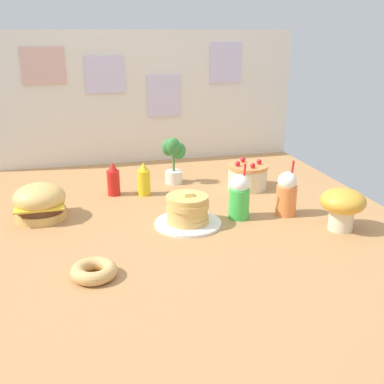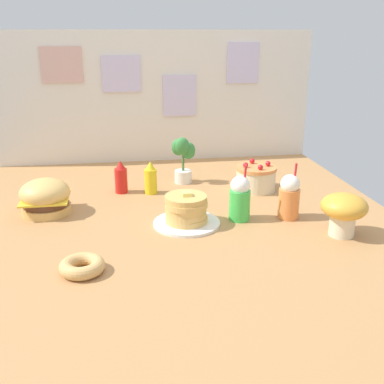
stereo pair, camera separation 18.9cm
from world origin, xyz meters
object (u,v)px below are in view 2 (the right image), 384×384
(layer_cake, at_px, (256,178))
(ketchup_bottle, at_px, (121,178))
(mustard_bottle, at_px, (151,179))
(mushroom_stool, at_px, (344,210))
(burger, at_px, (45,197))
(potted_plant, at_px, (183,158))
(cream_soda_cup, at_px, (240,198))
(donut_pink_glaze, at_px, (82,266))
(pancake_stack, at_px, (186,212))
(orange_float_cup, at_px, (289,197))

(layer_cake, relative_size, ketchup_bottle, 1.25)
(layer_cake, height_order, mustard_bottle, mustard_bottle)
(ketchup_bottle, bearing_deg, mushroom_stool, -37.79)
(burger, relative_size, potted_plant, 0.87)
(ketchup_bottle, xyz_separation_m, mustard_bottle, (0.15, -0.04, 0.00))
(mustard_bottle, bearing_deg, burger, -158.08)
(burger, bearing_deg, cream_soda_cup, -14.18)
(ketchup_bottle, height_order, donut_pink_glaze, ketchup_bottle)
(mustard_bottle, xyz_separation_m, donut_pink_glaze, (-0.31, -0.81, -0.05))
(pancake_stack, relative_size, orange_float_cup, 1.13)
(pancake_stack, height_order, mushroom_stool, mushroom_stool)
(layer_cake, distance_m, orange_float_cup, 0.41)
(pancake_stack, distance_m, orange_float_cup, 0.47)
(donut_pink_glaze, distance_m, potted_plant, 1.10)
(cream_soda_cup, distance_m, orange_float_cup, 0.23)
(ketchup_bottle, distance_m, mustard_bottle, 0.16)
(pancake_stack, distance_m, donut_pink_glaze, 0.57)
(burger, height_order, cream_soda_cup, cream_soda_cup)
(layer_cake, xyz_separation_m, cream_soda_cup, (-0.19, -0.39, 0.04))
(cream_soda_cup, bearing_deg, mustard_bottle, 130.90)
(layer_cake, relative_size, mustard_bottle, 1.25)
(cream_soda_cup, relative_size, orange_float_cup, 1.00)
(mustard_bottle, height_order, mushroom_stool, mushroom_stool)
(burger, distance_m, mushroom_stool, 1.34)
(cream_soda_cup, bearing_deg, layer_cake, 63.73)
(ketchup_bottle, xyz_separation_m, orange_float_cup, (0.75, -0.48, 0.02))
(orange_float_cup, height_order, mushroom_stool, orange_float_cup)
(ketchup_bottle, relative_size, mustard_bottle, 1.00)
(donut_pink_glaze, bearing_deg, layer_cake, 41.85)
(orange_float_cup, bearing_deg, donut_pink_glaze, -157.62)
(mushroom_stool, bearing_deg, orange_float_cup, 124.94)
(burger, xyz_separation_m, mushroom_stool, (1.26, -0.46, 0.03))
(layer_cake, relative_size, cream_soda_cup, 0.83)
(layer_cake, relative_size, donut_pink_glaze, 1.34)
(orange_float_cup, relative_size, mushroom_stool, 1.36)
(orange_float_cup, height_order, potted_plant, potted_plant)
(burger, xyz_separation_m, pancake_stack, (0.63, -0.24, -0.02))
(mustard_bottle, bearing_deg, orange_float_cup, -36.59)
(ketchup_bottle, bearing_deg, potted_plant, 18.80)
(mushroom_stool, bearing_deg, pancake_stack, 160.80)
(donut_pink_glaze, relative_size, potted_plant, 0.61)
(burger, xyz_separation_m, ketchup_bottle, (0.35, 0.24, 0.00))
(pancake_stack, height_order, mustard_bottle, mustard_bottle)
(burger, relative_size, pancake_stack, 0.78)
(ketchup_bottle, height_order, potted_plant, potted_plant)
(mustard_bottle, height_order, cream_soda_cup, cream_soda_cup)
(burger, xyz_separation_m, mustard_bottle, (0.51, 0.20, 0.00))
(pancake_stack, height_order, donut_pink_glaze, pancake_stack)
(donut_pink_glaze, bearing_deg, potted_plant, 62.66)
(burger, relative_size, layer_cake, 1.06)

